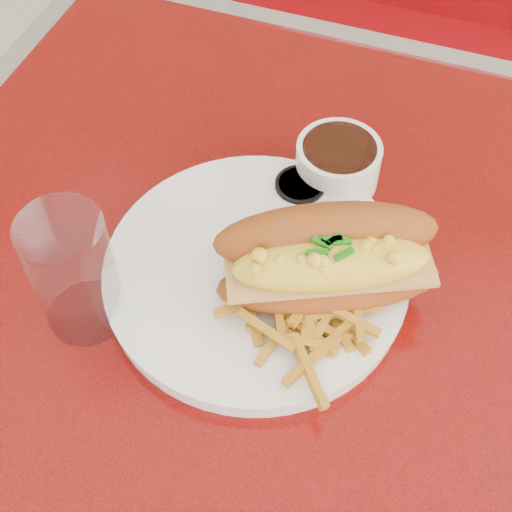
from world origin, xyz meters
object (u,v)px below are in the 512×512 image
(booth_bench_far, at_px, (472,135))
(water_tumbler, at_px, (74,273))
(diner_table, at_px, (418,400))
(fork, at_px, (306,299))
(dinner_plate, at_px, (256,273))
(mac_hoagie, at_px, (328,259))
(gravy_ramekin, at_px, (338,163))
(sauce_cup_left, at_px, (300,191))

(booth_bench_far, height_order, water_tumbler, water_tumbler)
(diner_table, xyz_separation_m, booth_bench_far, (0.00, 0.81, -0.32))
(water_tumbler, bearing_deg, fork, 20.58)
(fork, bearing_deg, booth_bench_far, -32.33)
(dinner_plate, height_order, mac_hoagie, mac_hoagie)
(mac_hoagie, xyz_separation_m, fork, (-0.01, -0.02, -0.04))
(dinner_plate, bearing_deg, fork, -17.41)
(diner_table, relative_size, mac_hoagie, 5.31)
(booth_bench_far, distance_m, gravy_ramekin, 0.85)
(sauce_cup_left, bearing_deg, dinner_plate, -94.10)
(dinner_plate, relative_size, mac_hoagie, 1.55)
(booth_bench_far, xyz_separation_m, dinner_plate, (-0.19, -0.82, 0.49))
(booth_bench_far, xyz_separation_m, sauce_cup_left, (-0.18, -0.71, 0.50))
(booth_bench_far, distance_m, fork, 0.99)
(booth_bench_far, relative_size, sauce_cup_left, 19.05)
(sauce_cup_left, bearing_deg, diner_table, -29.47)
(mac_hoagie, bearing_deg, fork, -142.27)
(dinner_plate, bearing_deg, gravy_ramekin, 76.73)
(gravy_ramekin, xyz_separation_m, water_tumbler, (-0.18, -0.25, 0.04))
(gravy_ramekin, bearing_deg, fork, -83.44)
(diner_table, xyz_separation_m, sauce_cup_left, (-0.18, 0.10, 0.18))
(fork, distance_m, water_tumbler, 0.21)
(water_tumbler, bearing_deg, mac_hoagie, 24.97)
(booth_bench_far, height_order, gravy_ramekin, booth_bench_far)
(sauce_cup_left, bearing_deg, fork, -69.82)
(mac_hoagie, height_order, gravy_ramekin, mac_hoagie)
(sauce_cup_left, height_order, water_tumbler, water_tumbler)
(mac_hoagie, distance_m, gravy_ramekin, 0.16)
(mac_hoagie, xyz_separation_m, gravy_ramekin, (-0.03, 0.15, -0.03))
(diner_table, relative_size, water_tumbler, 9.29)
(mac_hoagie, height_order, water_tumbler, water_tumbler)
(gravy_ramekin, xyz_separation_m, sauce_cup_left, (-0.03, -0.04, -0.01))
(diner_table, distance_m, fork, 0.23)
(mac_hoagie, relative_size, sauce_cup_left, 3.68)
(mac_hoagie, xyz_separation_m, water_tumbler, (-0.21, -0.10, 0.01))
(mac_hoagie, xyz_separation_m, sauce_cup_left, (-0.06, 0.11, -0.04))
(water_tumbler, bearing_deg, diner_table, 17.29)
(sauce_cup_left, bearing_deg, gravy_ramekin, 55.58)
(booth_bench_far, height_order, mac_hoagie, booth_bench_far)
(fork, bearing_deg, dinner_plate, 49.32)
(gravy_ramekin, relative_size, water_tumbler, 0.87)
(sauce_cup_left, bearing_deg, water_tumbler, -125.52)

